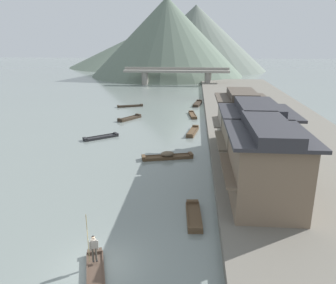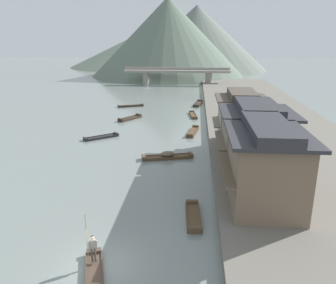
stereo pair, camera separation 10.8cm
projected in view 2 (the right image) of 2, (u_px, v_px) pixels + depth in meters
The scene contains 19 objects.
ground_plane at pixel (98, 266), 19.04m from camera, with size 400.00×400.00×0.00m, color gray.
riverbank_right at pixel (273, 129), 46.18m from camera, with size 18.00×110.00×0.73m, color #6B665B.
boat_foreground_poled at pixel (95, 281), 17.70m from camera, with size 2.47×5.18×0.41m.
boatman_person at pixel (92, 245), 18.59m from camera, with size 0.51×0.39×3.04m.
boat_moored_nearest at pixel (167, 156), 35.93m from camera, with size 5.60×2.46×0.80m.
boat_moored_second at pixel (193, 216), 24.05m from camera, with size 1.29×4.19×0.45m.
boat_moored_third at pixel (198, 104), 64.91m from camera, with size 1.92×5.75×0.50m.
boat_moored_far at pixel (101, 137), 43.24m from camera, with size 4.22×3.62×0.39m.
boat_midriver_drifting at pixel (193, 115), 55.46m from camera, with size 1.55×4.99×0.43m.
boat_midriver_upstream at pixel (130, 118), 53.17m from camera, with size 3.34×4.30×0.52m.
boat_upstream_distant at pixel (131, 106), 62.89m from camera, with size 4.77×2.53×0.39m.
boat_crossing_west at pixel (193, 132), 45.56m from camera, with size 1.74×5.09×0.52m.
house_waterfront_nearest at pixel (265, 165), 23.93m from camera, with size 5.92×7.73×6.14m.
house_waterfront_second at pixel (255, 137), 30.69m from camera, with size 6.84×7.15×6.14m.
house_waterfront_tall at pixel (241, 119), 37.51m from camera, with size 5.89×6.10×6.14m.
stone_bridge at pixel (177, 73), 91.22m from camera, with size 28.78×2.40×4.66m.
hill_far_west at pixel (132, 52), 147.75m from camera, with size 53.93×53.93×12.44m, color #5B6B5B.
hill_far_centre at pixel (196, 38), 132.82m from camera, with size 56.05×56.05×24.63m, color slate.
hill_far_east at pixel (168, 37), 112.12m from camera, with size 51.14×51.14×25.23m, color #5B6B5B.
Camera 2 is at (5.29, -15.67, 12.45)m, focal length 35.79 mm.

